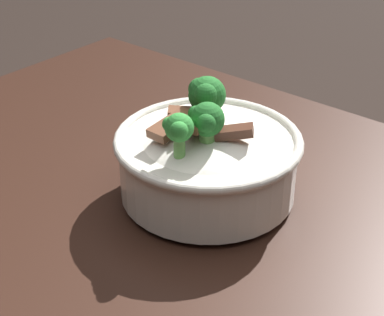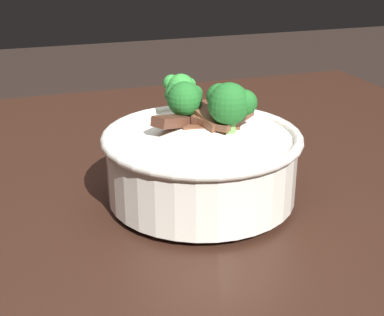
% 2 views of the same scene
% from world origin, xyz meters
% --- Properties ---
extents(rice_bowl, '(0.23, 0.23, 0.15)m').
position_xyz_m(rice_bowl, '(0.17, -0.10, 0.83)').
color(rice_bowl, silver).
rests_on(rice_bowl, dining_table).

